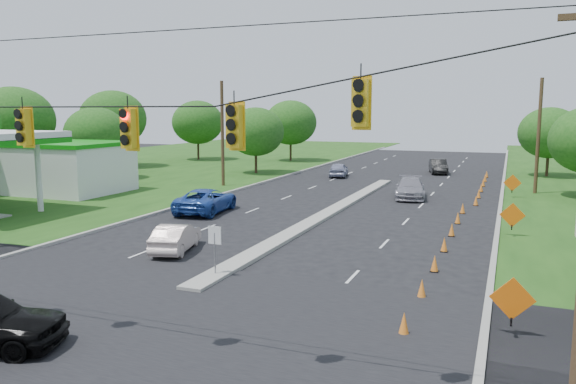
% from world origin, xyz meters
% --- Properties ---
extents(ground, '(160.00, 160.00, 0.00)m').
position_xyz_m(ground, '(0.00, 0.00, 0.00)').
color(ground, black).
rests_on(ground, ground).
extents(cross_street, '(160.00, 14.00, 0.02)m').
position_xyz_m(cross_street, '(0.00, 0.00, 0.00)').
color(cross_street, black).
rests_on(cross_street, ground).
extents(curb_left, '(0.25, 110.00, 0.16)m').
position_xyz_m(curb_left, '(-10.10, 30.00, 0.00)').
color(curb_left, gray).
rests_on(curb_left, ground).
extents(curb_right, '(0.25, 110.00, 0.16)m').
position_xyz_m(curb_right, '(10.10, 30.00, 0.00)').
color(curb_right, gray).
rests_on(curb_right, ground).
extents(median, '(1.00, 34.00, 0.18)m').
position_xyz_m(median, '(0.00, 21.00, 0.00)').
color(median, gray).
rests_on(median, ground).
extents(median_sign, '(0.55, 0.06, 2.05)m').
position_xyz_m(median_sign, '(0.00, 6.00, 1.46)').
color(median_sign, gray).
rests_on(median_sign, ground).
extents(signal_span, '(25.60, 0.32, 9.00)m').
position_xyz_m(signal_span, '(-0.05, -1.00, 4.97)').
color(signal_span, '#422D1C').
rests_on(signal_span, ground).
extents(utility_pole_far_left, '(0.28, 0.28, 9.00)m').
position_xyz_m(utility_pole_far_left, '(-12.50, 30.00, 4.50)').
color(utility_pole_far_left, '#422D1C').
rests_on(utility_pole_far_left, ground).
extents(utility_pole_far_right, '(0.28, 0.28, 9.00)m').
position_xyz_m(utility_pole_far_right, '(12.50, 35.00, 4.50)').
color(utility_pole_far_right, '#422D1C').
rests_on(utility_pole_far_right, ground).
extents(gas_station, '(18.40, 19.70, 5.20)m').
position_xyz_m(gas_station, '(-23.64, 20.24, 2.58)').
color(gas_station, white).
rests_on(gas_station, ground).
extents(cone_0, '(0.32, 0.32, 0.70)m').
position_xyz_m(cone_0, '(7.90, 3.00, 0.35)').
color(cone_0, orange).
rests_on(cone_0, ground).
extents(cone_1, '(0.32, 0.32, 0.70)m').
position_xyz_m(cone_1, '(7.90, 6.50, 0.35)').
color(cone_1, orange).
rests_on(cone_1, ground).
extents(cone_2, '(0.32, 0.32, 0.70)m').
position_xyz_m(cone_2, '(7.90, 10.00, 0.35)').
color(cone_2, orange).
rests_on(cone_2, ground).
extents(cone_3, '(0.32, 0.32, 0.70)m').
position_xyz_m(cone_3, '(7.90, 13.50, 0.35)').
color(cone_3, orange).
rests_on(cone_3, ground).
extents(cone_4, '(0.32, 0.32, 0.70)m').
position_xyz_m(cone_4, '(7.90, 17.00, 0.35)').
color(cone_4, orange).
rests_on(cone_4, ground).
extents(cone_5, '(0.32, 0.32, 0.70)m').
position_xyz_m(cone_5, '(7.90, 20.50, 0.35)').
color(cone_5, orange).
rests_on(cone_5, ground).
extents(cone_6, '(0.32, 0.32, 0.70)m').
position_xyz_m(cone_6, '(7.90, 24.00, 0.35)').
color(cone_6, orange).
rests_on(cone_6, ground).
extents(cone_7, '(0.32, 0.32, 0.70)m').
position_xyz_m(cone_7, '(8.50, 27.50, 0.35)').
color(cone_7, orange).
rests_on(cone_7, ground).
extents(cone_8, '(0.32, 0.32, 0.70)m').
position_xyz_m(cone_8, '(8.50, 31.00, 0.35)').
color(cone_8, orange).
rests_on(cone_8, ground).
extents(cone_9, '(0.32, 0.32, 0.70)m').
position_xyz_m(cone_9, '(8.50, 34.50, 0.35)').
color(cone_9, orange).
rests_on(cone_9, ground).
extents(cone_10, '(0.32, 0.32, 0.70)m').
position_xyz_m(cone_10, '(8.50, 38.00, 0.35)').
color(cone_10, orange).
rests_on(cone_10, ground).
extents(cone_11, '(0.32, 0.32, 0.70)m').
position_xyz_m(cone_11, '(8.50, 41.50, 0.35)').
color(cone_11, orange).
rests_on(cone_11, ground).
extents(cone_12, '(0.32, 0.32, 0.70)m').
position_xyz_m(cone_12, '(8.50, 45.00, 0.35)').
color(cone_12, orange).
rests_on(cone_12, ground).
extents(work_sign_0, '(1.27, 0.58, 1.37)m').
position_xyz_m(work_sign_0, '(10.80, 4.00, 1.09)').
color(work_sign_0, black).
rests_on(work_sign_0, ground).
extents(work_sign_1, '(1.27, 0.58, 1.37)m').
position_xyz_m(work_sign_1, '(10.80, 18.00, 1.09)').
color(work_sign_1, black).
rests_on(work_sign_1, ground).
extents(work_sign_2, '(1.27, 0.58, 1.37)m').
position_xyz_m(work_sign_2, '(10.80, 32.00, 1.09)').
color(work_sign_2, black).
rests_on(work_sign_2, ground).
extents(tree_2, '(5.88, 5.88, 6.86)m').
position_xyz_m(tree_2, '(-26.00, 30.00, 4.34)').
color(tree_2, black).
rests_on(tree_2, ground).
extents(tree_3, '(7.56, 7.56, 8.82)m').
position_xyz_m(tree_3, '(-32.00, 40.00, 5.58)').
color(tree_3, black).
rests_on(tree_3, ground).
extents(tree_4, '(6.72, 6.72, 7.84)m').
position_xyz_m(tree_4, '(-28.00, 52.00, 4.96)').
color(tree_4, black).
rests_on(tree_4, ground).
extents(tree_5, '(5.88, 5.88, 6.86)m').
position_xyz_m(tree_5, '(-14.00, 40.00, 4.34)').
color(tree_5, black).
rests_on(tree_5, ground).
extents(tree_6, '(6.72, 6.72, 7.84)m').
position_xyz_m(tree_6, '(-16.00, 55.00, 4.96)').
color(tree_6, black).
rests_on(tree_6, ground).
extents(tree_12, '(5.88, 5.88, 6.86)m').
position_xyz_m(tree_12, '(14.00, 48.00, 4.34)').
color(tree_12, black).
rests_on(tree_12, ground).
extents(tree_14, '(7.56, 7.56, 8.82)m').
position_xyz_m(tree_14, '(-34.00, 28.00, 5.58)').
color(tree_14, black).
rests_on(tree_14, ground).
extents(white_sedan, '(2.37, 4.17, 1.30)m').
position_xyz_m(white_sedan, '(-3.76, 9.03, 0.65)').
color(white_sedan, beige).
rests_on(white_sedan, ground).
extents(blue_pickup, '(3.17, 5.84, 1.55)m').
position_xyz_m(blue_pickup, '(-7.51, 18.40, 0.78)').
color(blue_pickup, '#264DA8').
rests_on(blue_pickup, ground).
extents(silver_car_far, '(2.91, 5.49, 1.51)m').
position_xyz_m(silver_car_far, '(3.70, 29.22, 0.76)').
color(silver_car_far, gray).
rests_on(silver_car_far, ground).
extents(silver_car_oncoming, '(2.42, 4.37, 1.41)m').
position_xyz_m(silver_car_oncoming, '(-5.18, 40.41, 0.70)').
color(silver_car_oncoming, '#898EAA').
rests_on(silver_car_oncoming, ground).
extents(dark_car_receding, '(2.54, 4.79, 1.50)m').
position_xyz_m(dark_car_receding, '(3.63, 47.05, 0.75)').
color(dark_car_receding, black).
rests_on(dark_car_receding, ground).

